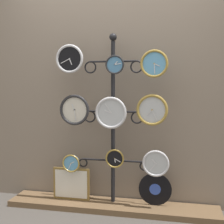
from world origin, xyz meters
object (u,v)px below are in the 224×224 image
object	(u,v)px
clock_top_left	(70,59)
vinyl_record	(155,189)
clock_middle_left	(75,110)
clock_middle_right	(152,110)
clock_top_right	(154,64)
picture_frame	(71,184)
clock_middle_center	(111,113)
clock_bottom_center	(115,158)
display_stand	(113,144)
clock_bottom_right	(156,163)
clock_bottom_left	(71,163)
clock_top_center	(115,65)

from	to	relation	value
clock_top_left	vinyl_record	distance (m)	1.59
clock_middle_left	clock_middle_right	xyz separation A→B (m)	(0.80, -0.01, 0.01)
clock_top_right	picture_frame	world-z (taller)	clock_top_right
picture_frame	clock_middle_center	bearing A→B (deg)	-7.33
clock_middle_center	vinyl_record	bearing A→B (deg)	10.34
clock_top_right	clock_middle_right	bearing A→B (deg)	154.40
clock_top_left	clock_bottom_center	xyz separation A→B (m)	(0.47, 0.02, -1.01)
display_stand	picture_frame	world-z (taller)	display_stand
clock_middle_center	picture_frame	world-z (taller)	clock_middle_center
clock_bottom_center	clock_bottom_right	distance (m)	0.42
clock_top_left	clock_bottom_left	distance (m)	1.09
clock_middle_center	clock_bottom_left	bearing A→B (deg)	178.41
clock_bottom_center	clock_bottom_right	bearing A→B (deg)	-3.58
clock_top_left	clock_middle_center	xyz separation A→B (m)	(0.43, 0.01, -0.54)
display_stand	clock_bottom_left	world-z (taller)	display_stand
display_stand	clock_bottom_center	bearing A→B (deg)	-66.07
display_stand	clock_bottom_center	xyz separation A→B (m)	(0.04, -0.08, -0.13)
clock_top_center	clock_middle_left	world-z (taller)	clock_top_center
clock_middle_right	clock_bottom_right	xyz separation A→B (m)	(0.04, -0.01, -0.53)
clock_top_right	clock_bottom_right	bearing A→B (deg)	-9.21
clock_middle_left	picture_frame	xyz separation A→B (m)	(-0.06, 0.05, -0.80)
clock_middle_center	vinyl_record	distance (m)	0.91
clock_top_left	clock_top_center	world-z (taller)	clock_top_left
clock_top_right	clock_middle_right	distance (m)	0.45
clock_middle_right	vinyl_record	bearing A→B (deg)	68.51
clock_middle_right	clock_top_center	bearing A→B (deg)	177.50
clock_middle_center	picture_frame	distance (m)	0.91
clock_top_center	clock_middle_left	size ratio (longest dim) A/B	0.60
clock_middle_left	clock_middle_center	size ratio (longest dim) A/B	0.98
clock_bottom_center	display_stand	bearing A→B (deg)	113.93
clock_middle_right	clock_top_right	bearing A→B (deg)	-25.60
clock_middle_center	clock_bottom_right	world-z (taller)	clock_middle_center
clock_bottom_left	vinyl_record	xyz separation A→B (m)	(0.88, 0.07, -0.24)
clock_bottom_center	vinyl_record	bearing A→B (deg)	9.35
display_stand	vinyl_record	xyz separation A→B (m)	(0.44, -0.02, -0.45)
clock_middle_left	picture_frame	distance (m)	0.81
clock_top_right	vinyl_record	size ratio (longest dim) A/B	0.80
display_stand	clock_top_center	xyz separation A→B (m)	(0.04, -0.08, 0.82)
clock_middle_left	clock_bottom_left	xyz separation A→B (m)	(-0.05, 0.01, -0.57)
clock_bottom_center	vinyl_record	xyz separation A→B (m)	(0.41, 0.07, -0.32)
picture_frame	clock_middle_left	bearing A→B (deg)	-39.08
clock_top_right	clock_middle_left	distance (m)	0.94
clock_top_left	clock_bottom_right	size ratio (longest dim) A/B	1.10
clock_top_right	clock_middle_center	bearing A→B (deg)	178.91
clock_top_right	clock_top_center	bearing A→B (deg)	176.47
clock_middle_center	clock_bottom_right	bearing A→B (deg)	-1.57
clock_top_left	clock_middle_center	size ratio (longest dim) A/B	0.90
clock_bottom_left	clock_bottom_right	world-z (taller)	clock_bottom_right
clock_bottom_right	clock_top_right	bearing A→B (deg)	170.79
clock_middle_left	picture_frame	world-z (taller)	clock_middle_left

